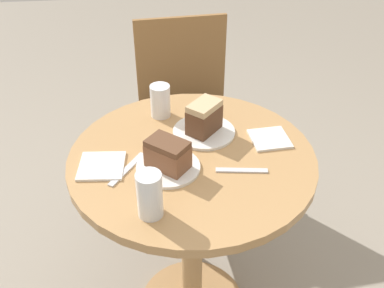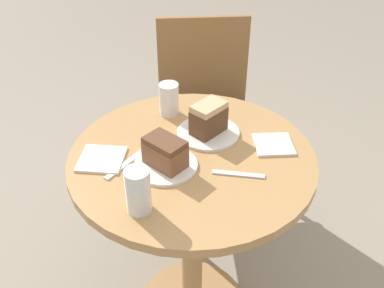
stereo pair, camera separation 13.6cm
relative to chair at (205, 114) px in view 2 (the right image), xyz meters
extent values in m
cylinder|color=tan|center=(-0.05, -0.71, -0.10)|extent=(0.08, 0.08, 0.72)
cylinder|color=tan|center=(-0.05, -0.71, 0.28)|extent=(0.76, 0.76, 0.03)
cylinder|color=olive|center=(-0.18, -0.27, -0.27)|extent=(0.04, 0.04, 0.43)
cylinder|color=olive|center=(0.22, -0.24, -0.27)|extent=(0.04, 0.04, 0.43)
cylinder|color=olive|center=(-0.21, 0.10, -0.27)|extent=(0.04, 0.04, 0.43)
cylinder|color=olive|center=(0.19, 0.13, -0.27)|extent=(0.04, 0.04, 0.43)
cube|color=black|center=(0.01, -0.07, -0.04)|extent=(0.48, 0.46, 0.03)
cube|color=olive|center=(-0.01, 0.13, 0.20)|extent=(0.42, 0.06, 0.45)
cylinder|color=silver|center=(-0.12, -0.77, 0.30)|extent=(0.19, 0.19, 0.01)
cylinder|color=silver|center=(0.00, -0.60, 0.30)|extent=(0.20, 0.20, 0.01)
cube|color=brown|center=(-0.12, -0.77, 0.34)|extent=(0.14, 0.14, 0.07)
cube|color=brown|center=(-0.12, -0.77, 0.38)|extent=(0.14, 0.13, 0.02)
cube|color=brown|center=(0.00, -0.60, 0.34)|extent=(0.13, 0.13, 0.08)
cube|color=tan|center=(0.00, -0.60, 0.40)|extent=(0.13, 0.13, 0.02)
cylinder|color=silver|center=(-0.13, -0.47, 0.33)|extent=(0.06, 0.06, 0.08)
cylinder|color=white|center=(-0.13, -0.47, 0.35)|extent=(0.07, 0.07, 0.11)
cylinder|color=silver|center=(-0.18, -0.95, 0.34)|extent=(0.06, 0.06, 0.10)
cylinder|color=white|center=(-0.18, -0.95, 0.36)|extent=(0.07, 0.07, 0.13)
cube|color=silver|center=(-0.32, -0.74, 0.30)|extent=(0.14, 0.14, 0.01)
cube|color=silver|center=(-0.24, -0.76, 0.30)|extent=(0.11, 0.15, 0.00)
cube|color=silver|center=(0.09, -0.81, 0.30)|extent=(0.15, 0.04, 0.00)
cube|color=silver|center=(0.21, -0.66, 0.30)|extent=(0.13, 0.13, 0.01)
camera|label=1|loc=(-0.16, -1.81, 1.13)|focal=42.00mm
camera|label=2|loc=(-0.02, -1.81, 1.13)|focal=42.00mm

